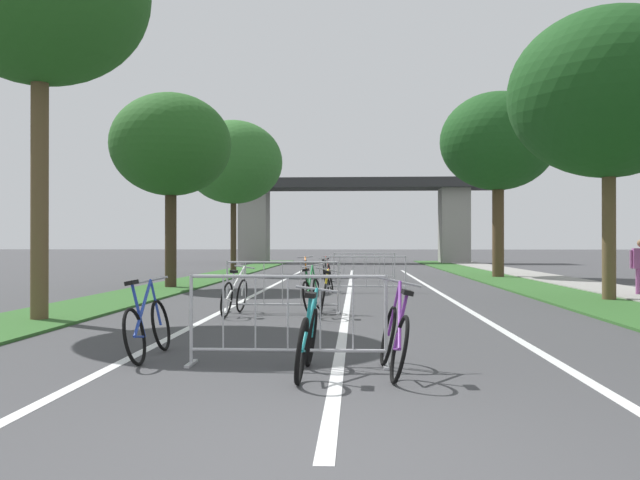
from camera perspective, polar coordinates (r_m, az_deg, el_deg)
name	(u,v)px	position (r m, az deg, el deg)	size (l,w,h in m)	color
ground_plane	(324,467)	(4.48, 0.31, -18.66)	(300.00, 300.00, 0.00)	#3D3D3F
grass_verge_left	(205,279)	(26.74, -9.72, -3.25)	(2.07, 53.28, 0.05)	#2D5B26
grass_verge_right	(500,280)	(26.65, 15.03, -3.26)	(2.07, 53.28, 0.05)	#2D5B26
sidewalk_path_right	(554,279)	(27.14, 19.23, -3.16)	(1.99, 53.28, 0.08)	gray
lane_stripe_center	(349,291)	(19.71, 2.49, -4.38)	(0.14, 30.83, 0.01)	silver
lane_stripe_right_lane	(438,292)	(19.85, 9.96, -4.35)	(0.14, 30.83, 0.01)	silver
lane_stripe_left_lane	(262,291)	(19.90, -4.96, -4.34)	(0.14, 30.83, 0.01)	silver
overpass_bridge	(353,204)	(48.36, 2.84, 3.05)	(22.11, 3.63, 6.00)	#2D2D30
tree_left_maple_mid	(171,145)	(21.76, -12.54, 7.84)	(3.77, 3.77, 6.11)	#3D2D1E
tree_left_pine_near	(233,162)	(31.26, -7.35, 6.54)	(4.49, 4.49, 7.05)	#3D2D1E
tree_right_cypress_far	(609,94)	(18.15, 23.28, 11.31)	(4.82, 4.82, 7.11)	brown
tree_right_oak_mid	(498,142)	(28.70, 14.86, 8.04)	(4.71, 4.71, 7.60)	#4C3823
crowd_barrier_nearest	(288,321)	(7.80, -2.75, -6.85)	(2.31, 0.45, 1.05)	#ADADB2
crowd_barrier_second	(282,288)	(13.59, -3.21, -4.05)	(2.32, 0.49, 1.05)	#ADADB2
crowd_barrier_third	(366,274)	(19.26, 3.93, -2.94)	(2.32, 0.50, 1.05)	#ADADB2
crowd_barrier_fourth	(364,267)	(25.03, 3.77, -2.33)	(2.31, 0.45, 1.05)	#ADADB2
bicycle_white_0	(235,295)	(13.35, -7.25, -4.69)	(0.49, 1.73, 0.97)	black
bicycle_green_1	(312,294)	(13.93, -0.67, -4.56)	(0.47, 1.63, 0.99)	black
bicycle_teal_2	(307,341)	(7.25, -1.09, -8.52)	(0.48, 1.68, 0.93)	black
bicycle_red_3	(329,271)	(25.56, 0.73, -2.63)	(0.51, 1.65, 0.95)	black
bicycle_blue_4	(148,327)	(8.58, -14.40, -7.15)	(0.45, 1.77, 0.99)	black
bicycle_orange_5	(307,278)	(19.74, -1.13, -3.28)	(0.49, 1.72, 1.03)	black
bicycle_purple_6	(394,338)	(7.34, 6.32, -8.27)	(0.49, 1.70, 1.03)	black
bicycle_yellow_7	(324,297)	(13.07, 0.30, -4.84)	(0.51, 1.68, 0.93)	black
bicycle_black_8	(328,279)	(19.64, 0.66, -3.30)	(0.62, 1.75, 0.92)	black
bicycle_silver_9	(326,272)	(24.47, 0.54, -2.74)	(0.48, 1.72, 0.96)	black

